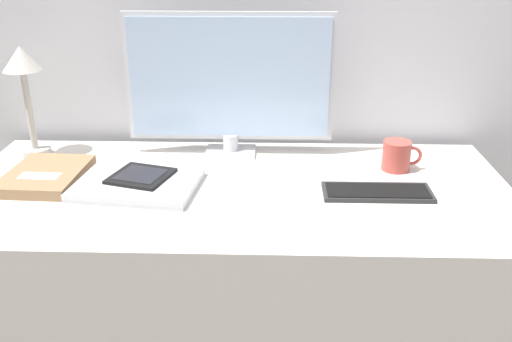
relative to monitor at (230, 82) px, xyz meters
name	(u,v)px	position (x,y,z in m)	size (l,w,h in m)	color
desk	(236,297)	(0.03, -0.26, -0.60)	(1.54, 0.72, 0.73)	silver
monitor	(230,82)	(0.00, 0.00, 0.00)	(0.63, 0.11, 0.44)	silver
keyboard	(377,192)	(0.42, -0.30, -0.23)	(0.29, 0.11, 0.01)	#282828
laptop	(138,184)	(-0.24, -0.28, -0.22)	(0.35, 0.28, 0.02)	#BCBCC1
ereader	(141,176)	(-0.23, -0.26, -0.20)	(0.19, 0.19, 0.01)	black
desk_lamp	(24,76)	(-0.62, -0.02, 0.02)	(0.12, 0.12, 0.34)	#BCB7AD
notebook	(46,176)	(-0.51, -0.23, -0.22)	(0.21, 0.28, 0.03)	#93704C
coffee_mug	(397,156)	(0.50, -0.12, -0.19)	(0.12, 0.08, 0.09)	#B7473D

